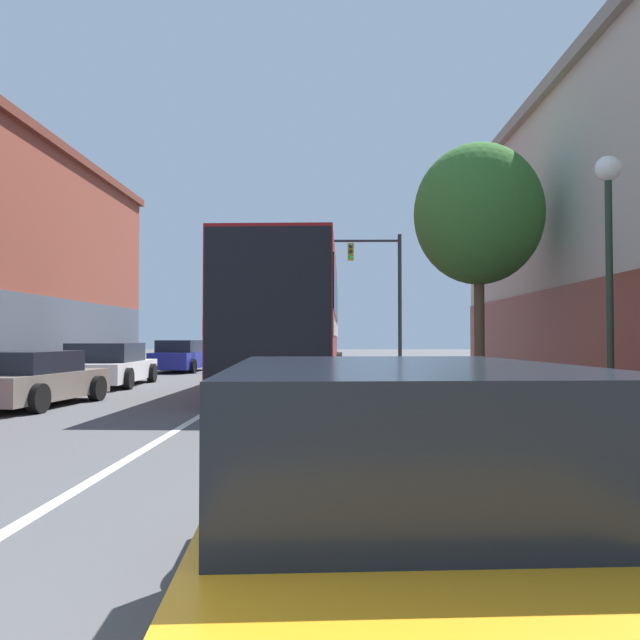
# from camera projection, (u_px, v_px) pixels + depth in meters

# --- Properties ---
(lane_center_line) EXTENTS (0.14, 44.30, 0.01)m
(lane_center_line) POSITION_uv_depth(u_px,v_px,m) (240.00, 392.00, 16.77)
(lane_center_line) COLOR silver
(lane_center_line) RESTS_ON ground_plane
(bus) EXTENTS (3.04, 10.59, 3.72)m
(bus) POSITION_uv_depth(u_px,v_px,m) (290.00, 316.00, 17.34)
(bus) COLOR maroon
(bus) RESTS_ON ground_plane
(hatchback_foreground) EXTENTS (2.22, 4.77, 1.34)m
(hatchback_foreground) POSITION_uv_depth(u_px,v_px,m) (407.00, 523.00, 2.79)
(hatchback_foreground) COLOR orange
(hatchback_foreground) RESTS_ON ground_plane
(parked_car_left_mid) EXTENTS (2.11, 4.11, 1.37)m
(parked_car_left_mid) POSITION_uv_depth(u_px,v_px,m) (181.00, 357.00, 27.07)
(parked_car_left_mid) COLOR navy
(parked_car_left_mid) RESTS_ON ground_plane
(parked_car_left_far) EXTENTS (2.34, 4.76, 1.31)m
(parked_car_left_far) POSITION_uv_depth(u_px,v_px,m) (108.00, 365.00, 19.07)
(parked_car_left_far) COLOR silver
(parked_car_left_far) RESTS_ON ground_plane
(parked_car_left_distant) EXTENTS (2.32, 4.08, 1.18)m
(parked_car_left_distant) POSITION_uv_depth(u_px,v_px,m) (29.00, 380.00, 13.35)
(parked_car_left_distant) COLOR slate
(parked_car_left_distant) RESTS_ON ground_plane
(traffic_signal_gantry) EXTENTS (7.69, 0.36, 6.29)m
(traffic_signal_gantry) POSITION_uv_depth(u_px,v_px,m) (351.00, 272.00, 28.98)
(traffic_signal_gantry) COLOR black
(traffic_signal_gantry) RESTS_ON ground_plane
(street_lamp) EXTENTS (0.37, 0.37, 4.11)m
(street_lamp) POSITION_uv_depth(u_px,v_px,m) (609.00, 254.00, 8.99)
(street_lamp) COLOR #233323
(street_lamp) RESTS_ON ground_plane
(street_tree_near) EXTENTS (2.86, 2.57, 5.80)m
(street_tree_near) POSITION_uv_depth(u_px,v_px,m) (479.00, 215.00, 13.83)
(street_tree_near) COLOR brown
(street_tree_near) RESTS_ON ground_plane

